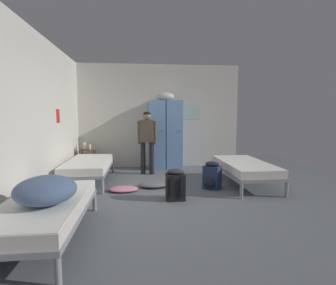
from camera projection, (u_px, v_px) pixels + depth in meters
name	position (u px, v px, depth m)	size (l,w,h in m)	color
ground_plane	(170.00, 195.00, 4.89)	(8.75, 8.75, 0.00)	slate
room_backdrop	(108.00, 117.00, 5.85)	(4.54, 5.53, 2.86)	beige
locker_bank	(165.00, 133.00, 7.23)	(0.90, 0.55, 2.07)	#6B93C6
shelf_unit	(88.00, 158.00, 7.01)	(0.38, 0.30, 0.57)	brown
bed_left_front	(44.00, 209.00, 3.11)	(0.90, 1.90, 0.49)	gray
bed_left_rear	(89.00, 165.00, 5.81)	(0.90, 1.90, 0.49)	gray
bed_right	(244.00, 167.00, 5.60)	(0.90, 1.90, 0.49)	gray
bedding_heap	(46.00, 190.00, 2.96)	(0.66, 0.71, 0.31)	slate
person_traveler	(147.00, 137.00, 6.53)	(0.48, 0.27, 1.55)	black
water_bottle	(84.00, 145.00, 6.98)	(0.07, 0.07, 0.22)	silver
lotion_bottle	(90.00, 146.00, 6.94)	(0.05, 0.05, 0.18)	beige
backpack_black	(175.00, 185.00, 4.62)	(0.33, 0.34, 0.55)	black
backpack_navy	(212.00, 176.00, 5.30)	(0.41, 0.42, 0.55)	navy
clothes_pile_grey	(154.00, 184.00, 5.43)	(0.59, 0.42, 0.12)	slate
clothes_pile_pink	(124.00, 189.00, 5.14)	(0.56, 0.38, 0.09)	pink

